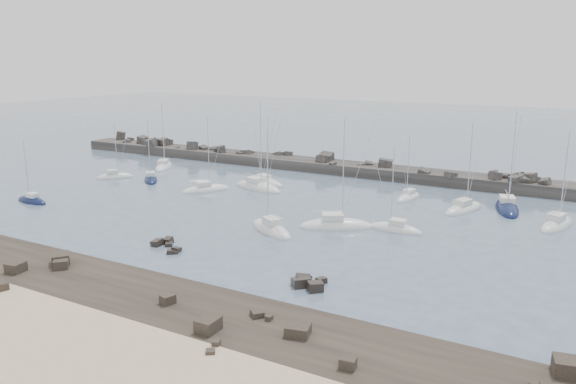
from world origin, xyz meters
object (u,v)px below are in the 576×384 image
object	(u,v)px
sailboat_2	(32,201)
sailboat_10	(464,209)
sailboat_5	(271,230)
sailboat_7	(336,226)
sailboat_8	(507,209)
sailboat_9	(395,230)
sailboat_1	(164,167)
sailboat_0	(115,177)
sailboat_3	(206,190)
sailboat_13	(151,180)
sailboat_6	(408,198)
sailboat_4	(258,188)
sailboat_14	(265,183)
sailboat_12	(557,225)

from	to	relation	value
sailboat_2	sailboat_10	distance (m)	61.47
sailboat_2	sailboat_5	bearing A→B (deg)	7.47
sailboat_7	sailboat_8	world-z (taller)	sailboat_8
sailboat_9	sailboat_1	bearing A→B (deg)	161.80
sailboat_0	sailboat_3	bearing A→B (deg)	-0.19
sailboat_10	sailboat_13	distance (m)	51.12
sailboat_6	sailboat_7	world-z (taller)	sailboat_7
sailboat_4	sailboat_5	world-z (taller)	sailboat_4
sailboat_10	sailboat_3	bearing A→B (deg)	-168.26
sailboat_1	sailboat_7	bearing A→B (deg)	-23.31
sailboat_7	sailboat_4	bearing A→B (deg)	146.35
sailboat_1	sailboat_14	xyz separation A→B (m)	(24.10, -2.49, -0.00)
sailboat_1	sailboat_10	xyz separation A→B (m)	(56.51, -3.44, 0.01)
sailboat_13	sailboat_12	bearing A→B (deg)	4.05
sailboat_1	sailboat_5	xyz separation A→B (m)	(38.15, -24.36, 0.02)
sailboat_2	sailboat_6	bearing A→B (deg)	31.16
sailboat_10	sailboat_9	bearing A→B (deg)	-111.56
sailboat_5	sailboat_8	size ratio (longest dim) A/B	0.90
sailboat_3	sailboat_12	bearing A→B (deg)	6.67
sailboat_8	sailboat_9	size ratio (longest dim) A/B	1.36
sailboat_2	sailboat_12	world-z (taller)	sailboat_12
sailboat_4	sailboat_12	world-z (taller)	sailboat_4
sailboat_6	sailboat_7	xyz separation A→B (m)	(-3.46, -18.36, 0.02)
sailboat_2	sailboat_9	world-z (taller)	sailboat_9
sailboat_1	sailboat_6	distance (m)	47.86
sailboat_7	sailboat_9	bearing A→B (deg)	18.58
sailboat_9	sailboat_0	bearing A→B (deg)	173.95
sailboat_14	sailboat_13	bearing A→B (deg)	-157.82
sailboat_4	sailboat_6	xyz separation A→B (m)	(22.97, 5.37, -0.01)
sailboat_2	sailboat_13	size ratio (longest dim) A/B	0.89
sailboat_2	sailboat_12	distance (m)	71.59
sailboat_6	sailboat_7	distance (m)	18.68
sailboat_7	sailboat_9	xyz separation A→B (m)	(6.83, 2.29, -0.01)
sailboat_1	sailboat_12	world-z (taller)	sailboat_1
sailboat_8	sailboat_12	bearing A→B (deg)	-38.32
sailboat_7	sailboat_12	distance (m)	27.47
sailboat_1	sailboat_13	distance (m)	11.52
sailboat_1	sailboat_13	world-z (taller)	sailboat_1
sailboat_10	sailboat_12	world-z (taller)	sailboat_10
sailboat_7	sailboat_14	distance (m)	26.25
sailboat_4	sailboat_9	bearing A→B (deg)	-22.10
sailboat_2	sailboat_0	bearing A→B (deg)	96.15
sailboat_13	sailboat_1	bearing A→B (deg)	120.30
sailboat_2	sailboat_4	bearing A→B (deg)	43.74
sailboat_4	sailboat_6	bearing A→B (deg)	13.17
sailboat_6	sailboat_8	xyz separation A→B (m)	(13.79, 0.47, 0.02)
sailboat_10	sailboat_14	xyz separation A→B (m)	(-32.41, 0.95, -0.01)
sailboat_3	sailboat_14	size ratio (longest dim) A/B	1.02
sailboat_12	sailboat_9	bearing A→B (deg)	-146.42
sailboat_3	sailboat_5	bearing A→B (deg)	-33.53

